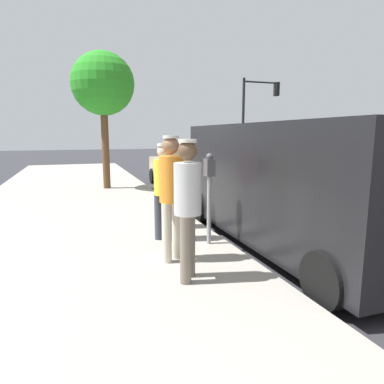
% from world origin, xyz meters
% --- Properties ---
extents(ground_plane, '(80.00, 80.00, 0.00)m').
position_xyz_m(ground_plane, '(0.00, 0.00, 0.00)').
color(ground_plane, '#2D2D33').
extents(sidewalk_slab, '(5.00, 32.00, 0.15)m').
position_xyz_m(sidewalk_slab, '(3.50, 0.00, 0.07)').
color(sidewalk_slab, '#9E998E').
rests_on(sidewalk_slab, ground).
extents(parking_meter_near, '(0.14, 0.18, 1.52)m').
position_xyz_m(parking_meter_near, '(1.35, 0.96, 1.18)').
color(parking_meter_near, gray).
rests_on(parking_meter_near, sidewalk_slab).
extents(pedestrian_in_red, '(0.34, 0.35, 1.66)m').
position_xyz_m(pedestrian_in_red, '(1.69, -0.25, 1.10)').
color(pedestrian_in_red, '#4C608C').
rests_on(pedestrian_in_red, sidewalk_slab).
extents(pedestrian_in_gray, '(0.34, 0.34, 1.77)m').
position_xyz_m(pedestrian_in_gray, '(2.14, 2.21, 1.17)').
color(pedestrian_in_gray, '#726656').
rests_on(pedestrian_in_gray, sidewalk_slab).
extents(pedestrian_in_yellow, '(0.34, 0.34, 1.67)m').
position_xyz_m(pedestrian_in_yellow, '(2.00, 0.51, 1.10)').
color(pedestrian_in_yellow, '#383D47').
rests_on(pedestrian_in_yellow, sidewalk_slab).
extents(pedestrian_in_orange, '(0.34, 0.34, 1.81)m').
position_xyz_m(pedestrian_in_orange, '(2.14, 1.49, 1.20)').
color(pedestrian_in_orange, beige).
rests_on(pedestrian_in_orange, sidewalk_slab).
extents(parked_van, '(2.13, 5.20, 2.15)m').
position_xyz_m(parked_van, '(-0.15, 1.10, 1.15)').
color(parked_van, black).
rests_on(parked_van, ground).
extents(parked_sedan_behind, '(2.00, 4.43, 1.65)m').
position_xyz_m(parked_sedan_behind, '(-0.40, -5.72, 0.75)').
color(parked_sedan_behind, tan).
rests_on(parked_sedan_behind, ground).
extents(traffic_light_corner, '(2.48, 0.42, 5.20)m').
position_xyz_m(traffic_light_corner, '(-6.99, -12.44, 3.52)').
color(traffic_light_corner, black).
rests_on(traffic_light_corner, ground).
extents(street_tree, '(2.05, 2.05, 4.48)m').
position_xyz_m(street_tree, '(2.41, -5.78, 3.56)').
color(street_tree, brown).
rests_on(street_tree, sidewalk_slab).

